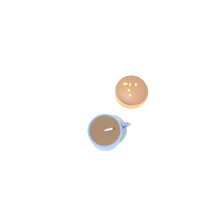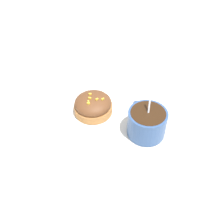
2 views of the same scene
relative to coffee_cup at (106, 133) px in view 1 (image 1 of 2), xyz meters
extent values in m
plane|color=silver|center=(0.07, 0.01, -0.04)|extent=(3.00, 3.00, 0.00)
cube|color=white|center=(0.07, 0.01, -0.04)|extent=(0.26, 0.25, 0.00)
cylinder|color=#335184|center=(0.00, 0.00, 0.00)|extent=(0.09, 0.09, 0.06)
cylinder|color=#331E0F|center=(0.00, 0.00, 0.02)|extent=(0.08, 0.08, 0.01)
torus|color=#335184|center=(0.04, -0.02, 0.00)|extent=(0.04, 0.03, 0.04)
ellipsoid|color=silver|center=(0.01, -0.02, -0.03)|extent=(0.03, 0.03, 0.01)
cylinder|color=silver|center=(0.00, 0.00, 0.02)|extent=(0.02, 0.04, 0.09)
cylinder|color=#B2753D|center=(0.14, 0.02, -0.02)|extent=(0.10, 0.10, 0.02)
ellipsoid|color=brown|center=(0.14, 0.02, -0.01)|extent=(0.09, 0.09, 0.04)
cube|color=yellow|center=(0.14, 0.04, 0.01)|extent=(0.01, 0.01, 0.00)
cube|color=yellow|center=(0.13, 0.02, 0.01)|extent=(0.01, 0.01, 0.00)
cube|color=yellow|center=(0.12, 0.01, 0.01)|extent=(0.00, 0.01, 0.00)
cube|color=yellow|center=(0.15, 0.02, 0.01)|extent=(0.01, 0.01, 0.00)
cube|color=yellow|center=(0.14, 0.04, 0.01)|extent=(0.01, 0.01, 0.00)
cube|color=yellow|center=(0.14, 0.03, 0.01)|extent=(0.01, 0.01, 0.00)
camera|label=1|loc=(-0.09, -0.09, 0.56)|focal=35.00mm
camera|label=2|loc=(-0.18, 0.37, 0.43)|focal=42.00mm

